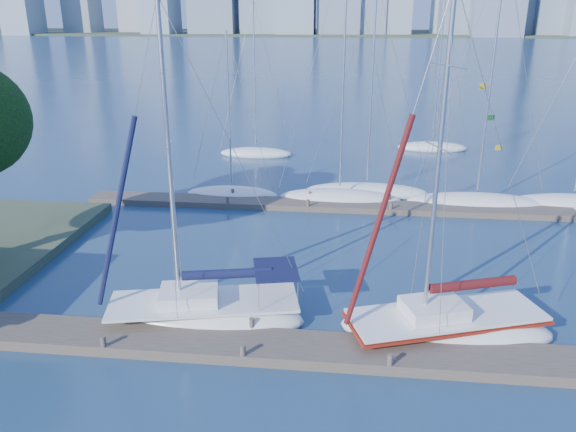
# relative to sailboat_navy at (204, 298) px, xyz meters

# --- Properties ---
(ground) EXTENTS (700.00, 700.00, 0.00)m
(ground) POSITION_rel_sailboat_navy_xyz_m (2.06, -1.82, -1.02)
(ground) COLOR navy
(ground) RESTS_ON ground
(near_dock) EXTENTS (26.00, 2.00, 0.40)m
(near_dock) POSITION_rel_sailboat_navy_xyz_m (2.06, -1.82, -0.82)
(near_dock) COLOR #4D4238
(near_dock) RESTS_ON ground
(far_dock) EXTENTS (30.00, 1.80, 0.36)m
(far_dock) POSITION_rel_sailboat_navy_xyz_m (4.06, 14.18, -0.84)
(far_dock) COLOR #4D4238
(far_dock) RESTS_ON ground
(far_shore) EXTENTS (800.00, 100.00, 1.50)m
(far_shore) POSITION_rel_sailboat_navy_xyz_m (2.06, 318.18, -1.02)
(far_shore) COLOR #38472D
(far_shore) RESTS_ON ground
(sailboat_navy) EXTENTS (8.26, 4.22, 12.62)m
(sailboat_navy) POSITION_rel_sailboat_navy_xyz_m (0.00, 0.00, 0.00)
(sailboat_navy) COLOR white
(sailboat_navy) RESTS_ON ground
(sailboat_maroon) EXTENTS (8.29, 4.99, 13.04)m
(sailboat_maroon) POSITION_rel_sailboat_navy_xyz_m (9.27, 0.03, 0.04)
(sailboat_maroon) COLOR white
(sailboat_maroon) RESTS_ON ground
(bg_boat_1) EXTENTS (6.40, 3.98, 10.82)m
(bg_boat_1) POSITION_rel_sailboat_navy_xyz_m (-2.14, 15.67, -0.78)
(bg_boat_1) COLOR white
(bg_boat_1) RESTS_ON ground
(bg_boat_2) EXTENTS (8.04, 3.52, 15.92)m
(bg_boat_2) POSITION_rel_sailboat_navy_xyz_m (4.93, 15.48, -0.71)
(bg_boat_2) COLOR white
(bg_boat_2) RESTS_ON ground
(bg_boat_3) EXTENTS (8.42, 3.82, 13.63)m
(bg_boat_3) POSITION_rel_sailboat_navy_xyz_m (6.69, 17.16, -0.75)
(bg_boat_3) COLOR white
(bg_boat_3) RESTS_ON ground
(bg_boat_4) EXTENTS (8.94, 4.40, 15.39)m
(bg_boat_4) POSITION_rel_sailboat_navy_xyz_m (13.51, 15.59, -0.72)
(bg_boat_4) COLOR white
(bg_boat_4) RESTS_ON ground
(bg_boat_5) EXTENTS (8.12, 3.39, 13.17)m
(bg_boat_5) POSITION_rel_sailboat_navy_xyz_m (19.47, 16.04, -0.74)
(bg_boat_5) COLOR white
(bg_boat_5) RESTS_ON ground
(bg_boat_6) EXTENTS (6.42, 4.42, 12.81)m
(bg_boat_6) POSITION_rel_sailboat_navy_xyz_m (-2.43, 27.07, -0.76)
(bg_boat_6) COLOR white
(bg_boat_6) RESTS_ON ground
(bg_boat_7) EXTENTS (6.38, 3.45, 13.82)m
(bg_boat_7) POSITION_rel_sailboat_navy_xyz_m (12.75, 30.94, -0.74)
(bg_boat_7) COLOR white
(bg_boat_7) RESTS_ON ground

